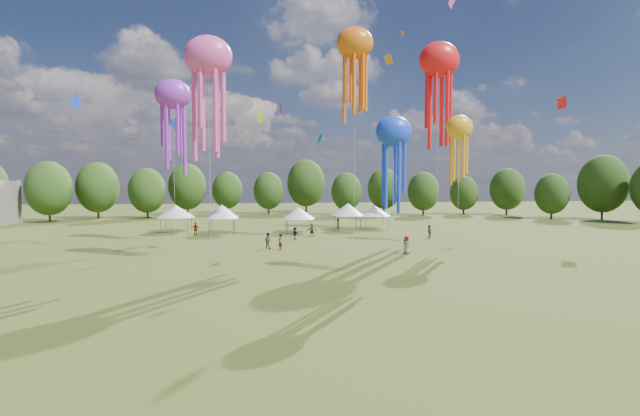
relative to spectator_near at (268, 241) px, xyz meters
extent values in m
plane|color=#384416|center=(6.27, -37.10, -0.93)|extent=(300.00, 300.00, 0.00)
imported|color=gray|center=(0.00, 0.00, 0.00)|extent=(1.15, 1.13, 1.87)
imported|color=gray|center=(12.12, 21.27, -0.07)|extent=(0.74, 0.95, 1.72)
imported|color=gray|center=(22.32, 6.98, -0.04)|extent=(0.85, 1.00, 1.79)
imported|color=gray|center=(3.82, 8.10, -0.12)|extent=(1.21, 1.00, 1.63)
imported|color=gray|center=(-10.09, 14.68, 0.00)|extent=(1.19, 0.89, 1.88)
imported|color=gray|center=(6.50, 11.23, -0.06)|extent=(1.68, 0.80, 1.75)
imported|color=gray|center=(1.35, -1.29, -0.01)|extent=(0.69, 0.80, 1.85)
imported|color=gray|center=(14.73, -5.85, 0.03)|extent=(0.93, 1.10, 1.93)
cylinder|color=#47474C|center=(-15.66, 18.03, 0.16)|extent=(0.08, 0.08, 2.18)
cylinder|color=#47474C|center=(-15.66, 21.99, 0.16)|extent=(0.08, 0.08, 2.18)
cylinder|color=#47474C|center=(-11.70, 18.03, 0.16)|extent=(0.08, 0.08, 2.18)
cylinder|color=#47474C|center=(-11.70, 21.99, 0.16)|extent=(0.08, 0.08, 2.18)
cube|color=white|center=(-13.68, 20.01, 1.30)|extent=(4.36, 4.36, 0.10)
cone|color=white|center=(-13.68, 20.01, 2.28)|extent=(5.67, 5.67, 1.87)
cylinder|color=#47474C|center=(-8.13, 13.89, 0.22)|extent=(0.08, 0.08, 2.32)
cylinder|color=#47474C|center=(-8.13, 17.34, 0.22)|extent=(0.08, 0.08, 2.32)
cylinder|color=#47474C|center=(-4.67, 13.89, 0.22)|extent=(0.08, 0.08, 2.32)
cylinder|color=#47474C|center=(-4.67, 17.34, 0.22)|extent=(0.08, 0.08, 2.32)
cube|color=white|center=(-6.40, 15.61, 1.43)|extent=(3.85, 3.85, 0.10)
cone|color=white|center=(-6.40, 15.61, 2.48)|extent=(5.01, 5.01, 1.99)
cylinder|color=#47474C|center=(3.32, 14.82, 0.08)|extent=(0.08, 0.08, 2.02)
cylinder|color=#47474C|center=(3.32, 18.33, 0.08)|extent=(0.08, 0.08, 2.02)
cylinder|color=#47474C|center=(6.83, 14.82, 0.08)|extent=(0.08, 0.08, 2.02)
cylinder|color=#47474C|center=(6.83, 18.33, 0.08)|extent=(0.08, 0.08, 2.02)
cube|color=white|center=(5.08, 16.57, 1.14)|extent=(3.90, 3.90, 0.10)
cone|color=white|center=(5.08, 16.57, 2.05)|extent=(5.08, 5.08, 1.73)
cylinder|color=#47474C|center=(11.39, 16.97, 0.20)|extent=(0.08, 0.08, 2.27)
cylinder|color=#47474C|center=(11.39, 20.61, 0.20)|extent=(0.08, 0.08, 2.27)
cylinder|color=#47474C|center=(15.04, 16.97, 0.20)|extent=(0.08, 0.08, 2.27)
cylinder|color=#47474C|center=(15.04, 20.61, 0.20)|extent=(0.08, 0.08, 2.27)
cube|color=white|center=(13.22, 18.79, 1.39)|extent=(4.05, 4.05, 0.10)
cone|color=white|center=(13.22, 18.79, 2.41)|extent=(5.26, 5.26, 1.95)
cylinder|color=#47474C|center=(16.25, 18.92, 0.08)|extent=(0.08, 0.08, 2.03)
cylinder|color=#47474C|center=(16.25, 22.72, 0.08)|extent=(0.08, 0.08, 2.03)
cylinder|color=#47474C|center=(20.05, 18.92, 0.08)|extent=(0.08, 0.08, 2.03)
cylinder|color=#47474C|center=(20.05, 22.72, 0.08)|extent=(0.08, 0.08, 2.03)
cube|color=white|center=(18.15, 20.82, 1.14)|extent=(4.20, 4.20, 0.10)
cone|color=white|center=(18.15, 20.82, 2.06)|extent=(5.46, 5.46, 1.74)
ellipsoid|color=#FB4AAA|center=(-5.69, -8.14, 18.74)|extent=(4.52, 3.16, 3.84)
cylinder|color=beige|center=(-5.69, -8.14, 8.90)|extent=(0.03, 0.03, 19.67)
ellipsoid|color=orange|center=(11.57, 6.22, 24.89)|extent=(4.87, 3.41, 4.14)
cylinder|color=beige|center=(11.57, 6.22, 11.98)|extent=(0.03, 0.03, 25.82)
ellipsoid|color=#FFAB1A|center=(23.71, 1.02, 13.65)|extent=(3.43, 2.40, 2.92)
cylinder|color=beige|center=(23.71, 1.02, 6.36)|extent=(0.03, 0.03, 14.58)
ellipsoid|color=purple|center=(-11.66, 7.19, 17.89)|extent=(4.50, 3.15, 3.82)
cylinder|color=beige|center=(-11.66, 7.19, 8.48)|extent=(0.03, 0.03, 18.82)
ellipsoid|color=blue|center=(10.12, -15.91, 11.04)|extent=(3.09, 2.16, 2.63)
cylinder|color=beige|center=(10.12, -15.91, 5.05)|extent=(0.03, 0.03, 11.98)
ellipsoid|color=#FF161A|center=(26.25, 13.91, 25.31)|extent=(6.27, 4.39, 5.33)
cylinder|color=beige|center=(26.25, 13.91, 12.19)|extent=(0.03, 0.03, 26.24)
cube|color=#FF161A|center=(3.25, 30.74, 20.26)|extent=(0.25, 1.76, 2.21)
cube|color=orange|center=(21.14, 16.22, 29.71)|extent=(0.45, 0.67, 0.76)
cube|color=#73CC21|center=(-0.68, 12.72, 15.95)|extent=(0.93, 1.12, 1.56)
cube|color=blue|center=(-15.93, 34.42, 17.43)|extent=(2.30, 1.17, 2.60)
cube|color=#FB4AAA|center=(26.68, 10.62, 32.71)|extent=(1.63, 1.07, 2.03)
cube|color=#FF161A|center=(46.34, 13.41, 19.23)|extent=(2.05, 1.02, 2.11)
cube|color=#FFAB1A|center=(20.02, 19.63, 26.57)|extent=(1.44, 0.77, 1.64)
cube|color=blue|center=(-27.85, 19.96, 18.67)|extent=(1.36, 1.32, 2.11)
cube|color=#1CAFEF|center=(7.37, 9.24, 12.73)|extent=(0.79, 0.97, 1.34)
cylinder|color=#38281C|center=(-40.90, 41.09, 0.75)|extent=(0.44, 0.44, 3.36)
ellipsoid|color=#294517|center=(-40.90, 41.09, 5.58)|extent=(8.40, 8.40, 10.51)
cylinder|color=#38281C|center=(-34.41, 48.40, 0.77)|extent=(0.44, 0.44, 3.41)
ellipsoid|color=#294517|center=(-34.41, 48.40, 5.67)|extent=(8.53, 8.53, 10.66)
cylinder|color=#38281C|center=(-24.33, 47.93, 0.60)|extent=(0.44, 0.44, 3.07)
ellipsoid|color=#294517|center=(-24.33, 47.93, 5.01)|extent=(7.66, 7.66, 9.58)
cylinder|color=#38281C|center=(-17.24, 56.24, 0.78)|extent=(0.44, 0.44, 3.43)
ellipsoid|color=#294517|center=(-17.24, 56.24, 5.72)|extent=(8.58, 8.58, 10.73)
cylinder|color=#38281C|center=(-8.49, 61.86, 0.54)|extent=(0.44, 0.44, 2.95)
ellipsoid|color=#294517|center=(-8.49, 61.86, 4.77)|extent=(7.37, 7.37, 9.21)
cylinder|color=#38281C|center=(1.58, 57.96, 0.51)|extent=(0.44, 0.44, 2.89)
ellipsoid|color=#294517|center=(1.58, 57.96, 4.67)|extent=(7.23, 7.23, 9.04)
cylinder|color=#38281C|center=(11.19, 62.39, 0.99)|extent=(0.44, 0.44, 3.84)
ellipsoid|color=#294517|center=(11.19, 62.39, 6.50)|extent=(9.60, 9.60, 11.99)
cylinder|color=#38281C|center=(19.46, 51.34, 0.49)|extent=(0.44, 0.44, 2.84)
ellipsoid|color=#294517|center=(19.46, 51.34, 4.58)|extent=(7.11, 7.11, 8.89)
cylinder|color=#38281C|center=(29.20, 53.94, 0.65)|extent=(0.44, 0.44, 3.16)
ellipsoid|color=#294517|center=(29.20, 53.94, 5.19)|extent=(7.91, 7.91, 9.88)
cylinder|color=#38281C|center=(36.97, 48.19, 0.51)|extent=(0.44, 0.44, 2.88)
ellipsoid|color=#294517|center=(36.97, 48.19, 4.65)|extent=(7.21, 7.21, 9.01)
cylinder|color=#38281C|center=(47.79, 50.15, 0.38)|extent=(0.44, 0.44, 2.63)
ellipsoid|color=#294517|center=(47.79, 50.15, 4.16)|extent=(6.57, 6.57, 8.22)
cylinder|color=#38281C|center=(56.79, 46.63, 0.63)|extent=(0.44, 0.44, 3.13)
ellipsoid|color=#294517|center=(56.79, 46.63, 5.12)|extent=(7.81, 7.81, 9.77)
cylinder|color=#38281C|center=(59.91, 34.72, 0.43)|extent=(0.44, 0.44, 2.72)
ellipsoid|color=#294517|center=(59.91, 34.72, 4.33)|extent=(6.80, 6.80, 8.50)
cylinder|color=#38281C|center=(69.24, 31.82, 0.97)|extent=(0.44, 0.44, 3.81)
ellipsoid|color=#294517|center=(69.24, 31.82, 6.45)|extent=(9.52, 9.52, 11.90)
camera|label=1|loc=(-1.24, -53.03, 6.88)|focal=25.62mm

